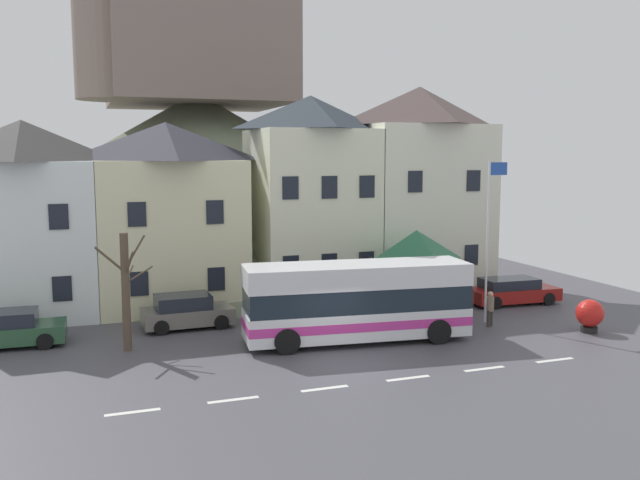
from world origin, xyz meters
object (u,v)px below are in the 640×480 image
Objects in this scene: hilltop_castle at (198,167)px; bare_tree_00 at (126,290)px; bus_shelter at (416,246)px; townhouse_03 at (418,189)px; townhouse_00 at (26,218)px; parked_car_02 at (512,291)px; townhouse_02 at (311,197)px; transit_bus at (357,302)px; harbour_buoy at (590,314)px; parked_car_00 at (7,329)px; parked_car_01 at (186,312)px; public_bench at (380,293)px; pedestrian_01 at (470,301)px; townhouse_01 at (168,214)px; pedestrian_02 at (490,307)px; flagpole at (489,230)px; pedestrian_03 at (447,299)px; pedestrian_00 at (422,301)px.

hilltop_castle is 9.25× the size of bare_tree_00.
townhouse_03 is at bearing 61.60° from bus_shelter.
townhouse_00 is 1.99× the size of bare_tree_00.
townhouse_02 is at bearing 151.69° from parked_car_02.
harbour_buoy is (9.83, -2.07, -0.82)m from transit_bus.
parked_car_00 is 7.11m from parked_car_01.
public_bench is (2.77, -2.85, -4.80)m from townhouse_02.
parked_car_01 is (7.08, 0.62, 0.02)m from parked_car_00.
bus_shelter is 0.99× the size of parked_car_01.
townhouse_00 is 5.64× the size of pedestrian_01.
pedestrian_02 is at bearing -36.74° from townhouse_01.
townhouse_00 is 20.94m from pedestrian_01.
townhouse_02 is (7.39, -0.50, 0.73)m from townhouse_01.
hilltop_castle is at bearing 108.80° from flagpole.
harbour_buoy is at bearing -67.48° from hilltop_castle.
pedestrian_03 reaches higher than harbour_buoy.
pedestrian_02 is at bearing -69.66° from bus_shelter.
pedestrian_01 is (5.10, -7.58, -4.38)m from townhouse_02.
townhouse_00 is 9.14m from parked_car_01.
townhouse_02 is 6.39m from townhouse_03.
pedestrian_00 is 3.07m from pedestrian_02.
townhouse_03 reaches higher than public_bench.
pedestrian_00 is 3.97m from public_bench.
pedestrian_00 is 1.05× the size of public_bench.
pedestrian_01 is (12.48, -8.08, -3.65)m from townhouse_01.
bare_tree_00 is at bearing -177.49° from pedestrian_00.
townhouse_02 reaches higher than pedestrian_03.
pedestrian_03 is at bearing 1.83° from bare_tree_00.
parked_car_01 is 0.86× the size of bare_tree_00.
bare_tree_00 is at bearing -171.10° from parked_car_02.
parked_car_02 is at bearing -19.93° from townhouse_01.
pedestrian_01 is 0.35× the size of bare_tree_00.
bus_shelter is at bearing -52.29° from townhouse_02.
townhouse_00 reaches higher than bare_tree_00.
public_bench is at bearing 160.39° from parked_car_02.
public_bench is (-2.33, 4.72, -0.42)m from pedestrian_01.
townhouse_02 is 7.47× the size of harbour_buoy.
hilltop_castle reaches higher than pedestrian_01.
bare_tree_00 is (-16.36, -7.44, -3.21)m from townhouse_03.
bus_shelter is 13.97m from bare_tree_00.
townhouse_01 reaches higher than pedestrian_00.
parked_car_02 is (10.05, 3.71, -0.95)m from transit_bus.
pedestrian_01 reaches higher than harbour_buoy.
bus_shelter reaches higher than public_bench.
hilltop_castle is at bearing 57.07° from townhouse_00.
townhouse_00 is at bearing -122.93° from hilltop_castle.
townhouse_01 is 7.44m from townhouse_02.
bus_shelter is 2.48× the size of pedestrian_02.
townhouse_03 is 15.29m from parked_car_01.
bare_tree_00 is at bearing -178.17° from pedestrian_03.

